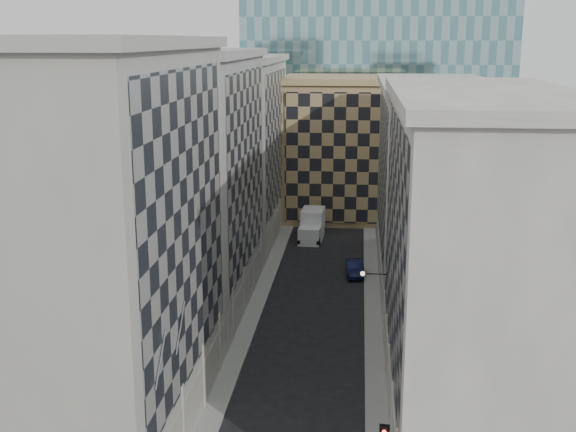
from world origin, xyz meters
The scene contains 13 objects.
sidewalk_west centered at (-5.25, 30.00, 0.07)m, with size 1.50×100.00×0.15m, color gray.
sidewalk_east centered at (5.25, 30.00, 0.07)m, with size 1.50×100.00×0.15m, color gray.
bldg_left_a centered at (-10.88, 11.00, 11.82)m, with size 10.80×22.80×23.70m.
bldg_left_b centered at (-10.88, 33.00, 11.32)m, with size 10.80×22.80×22.70m.
bldg_left_c centered at (-10.88, 55.00, 10.83)m, with size 10.80×22.80×21.70m.
bldg_right_a centered at (10.88, 15.00, 10.32)m, with size 10.80×26.80×20.70m.
bldg_right_b centered at (10.89, 42.00, 9.85)m, with size 10.80×28.80×19.70m.
tan_block centered at (2.00, 67.90, 9.44)m, with size 16.80×14.80×18.80m.
church_tower centered at (0.00, 82.00, 26.95)m, with size 7.20×7.20×51.50m.
flagpoles_left centered at (-5.90, 6.00, 8.00)m, with size 0.10×6.33×2.33m.
bracket_lamp centered at (4.38, 24.00, 6.20)m, with size 1.98×0.36×0.36m.
box_truck centered at (-1.75, 55.53, 1.54)m, with size 2.97×6.57×3.53m.
dark_car centered at (3.50, 42.21, 0.78)m, with size 1.66×4.76×1.57m, color #0F1338.
Camera 1 is at (3.73, -28.47, 23.52)m, focal length 45.00 mm.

